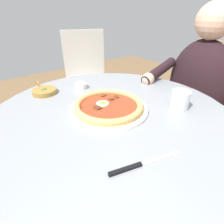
{
  "coord_description": "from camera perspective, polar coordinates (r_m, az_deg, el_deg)",
  "views": [
    {
      "loc": [
        -0.48,
        0.37,
        1.08
      ],
      "look_at": [
        -0.0,
        -0.0,
        0.72
      ],
      "focal_mm": 28.01,
      "sensor_mm": 36.0,
      "label": 1
    }
  ],
  "objects": [
    {
      "name": "cafe_chair_spare_near",
      "position": [
        1.71,
        -8.39,
        12.21
      ],
      "size": [
        0.56,
        0.56,
        0.92
      ],
      "color": "beige",
      "rests_on": "ground"
    },
    {
      "name": "ramekin_capers",
      "position": [
        0.92,
        -10.13,
        8.53
      ],
      "size": [
        0.06,
        0.06,
        0.03
      ],
      "color": "white",
      "rests_on": "dining_table"
    },
    {
      "name": "water_glass",
      "position": [
        0.76,
        21.25,
        3.38
      ],
      "size": [
        0.07,
        0.07,
        0.08
      ],
      "color": "silver",
      "rests_on": "dining_table"
    },
    {
      "name": "cafe_chair_diner",
      "position": [
        1.38,
        27.77,
        4.01
      ],
      "size": [
        0.41,
        0.42,
        0.91
      ],
      "color": "#957050",
      "rests_on": "ground"
    },
    {
      "name": "dining_table",
      "position": [
        0.8,
        -0.29,
        -9.94
      ],
      "size": [
        0.97,
        0.97,
        0.73
      ],
      "color": "gray",
      "rests_on": "ground"
    },
    {
      "name": "steak_knife",
      "position": [
        0.48,
        7.84,
        -17.02
      ],
      "size": [
        0.07,
        0.21,
        0.01
      ],
      "color": "silver",
      "rests_on": "dining_table"
    },
    {
      "name": "ground_plane",
      "position": [
        1.25,
        -0.21,
        -30.32
      ],
      "size": [
        6.0,
        6.0,
        0.02
      ],
      "primitive_type": "cube",
      "color": "brown"
    },
    {
      "name": "pizza_on_plate",
      "position": [
        0.71,
        -0.96,
        2.0
      ],
      "size": [
        0.32,
        0.32,
        0.04
      ],
      "color": "white",
      "rests_on": "dining_table"
    },
    {
      "name": "diner_person",
      "position": [
        1.27,
        24.17,
        0.55
      ],
      "size": [
        0.37,
        0.49,
        1.12
      ],
      "color": "#282833",
      "rests_on": "ground"
    },
    {
      "name": "olive_pan",
      "position": [
        0.91,
        -21.23,
        6.38
      ],
      "size": [
        0.14,
        0.11,
        0.05
      ],
      "color": "olive",
      "rests_on": "dining_table"
    }
  ]
}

